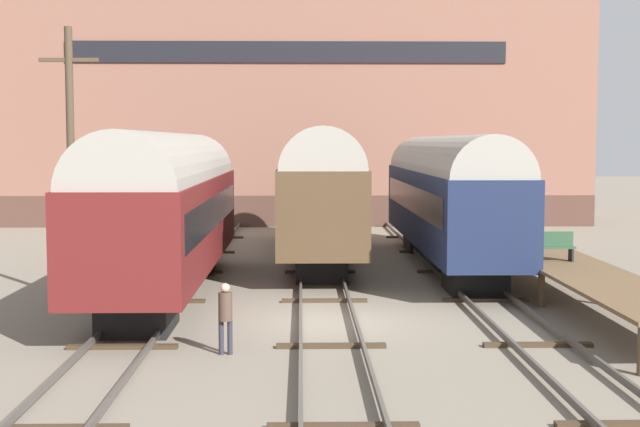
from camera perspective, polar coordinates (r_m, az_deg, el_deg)
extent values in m
plane|color=slate|center=(24.21, 0.48, -6.97)|extent=(200.00, 200.00, 0.00)
cube|color=#4C4742|center=(24.66, -12.81, -6.45)|extent=(0.08, 60.00, 0.16)
cube|color=#4C4742|center=(24.42, -9.49, -6.50)|extent=(0.08, 60.00, 0.16)
cube|color=#3D2D1E|center=(21.67, -12.53, -8.33)|extent=(2.60, 0.24, 0.10)
cube|color=#3D2D1E|center=(27.46, -10.07, -5.55)|extent=(2.60, 0.24, 0.10)
cube|color=#3D2D1E|center=(33.33, -8.49, -3.74)|extent=(2.60, 0.24, 0.10)
cube|color=#3D2D1E|center=(39.23, -7.39, -2.47)|extent=(2.60, 0.24, 0.10)
cube|color=#3D2D1E|center=(45.16, -6.57, -1.53)|extent=(2.60, 0.24, 0.10)
cube|color=#3D2D1E|center=(51.11, -5.95, -0.81)|extent=(2.60, 0.24, 0.10)
cube|color=#4C4742|center=(24.17, -1.24, -6.56)|extent=(0.08, 60.00, 0.16)
cube|color=#4C4742|center=(24.21, 2.18, -6.54)|extent=(0.08, 60.00, 0.16)
cube|color=#3D2D1E|center=(15.49, 1.50, -13.49)|extent=(2.60, 0.24, 0.10)
cube|color=#3D2D1E|center=(21.27, 0.72, -8.46)|extent=(2.60, 0.24, 0.10)
cube|color=#3D2D1E|center=(27.15, 0.29, -5.59)|extent=(2.60, 0.24, 0.10)
cube|color=#3D2D1E|center=(33.07, 0.01, -3.75)|extent=(2.60, 0.24, 0.10)
cube|color=#3D2D1E|center=(39.01, -0.18, -2.47)|extent=(2.60, 0.24, 0.10)
cube|color=#3D2D1E|center=(44.97, -0.32, -1.52)|extent=(2.60, 0.24, 0.10)
cube|color=#3D2D1E|center=(50.94, -0.43, -0.80)|extent=(2.60, 0.24, 0.10)
cube|color=#4C4742|center=(24.66, 10.34, -6.41)|extent=(0.08, 60.00, 0.16)
cube|color=#4C4742|center=(24.98, 13.58, -6.32)|extent=(0.08, 60.00, 0.16)
cube|color=#3D2D1E|center=(16.47, 19.29, -12.65)|extent=(2.60, 0.24, 0.10)
cube|color=#3D2D1E|center=(21.99, 13.76, -8.16)|extent=(2.60, 0.24, 0.10)
cube|color=#3D2D1E|center=(27.71, 10.55, -5.46)|extent=(2.60, 0.24, 0.10)
cube|color=#3D2D1E|center=(33.53, 8.46, -3.68)|extent=(2.60, 0.24, 0.10)
cube|color=#3D2D1E|center=(39.41, 6.99, -2.43)|extent=(2.60, 0.24, 0.10)
cube|color=#3D2D1E|center=(45.32, 5.91, -1.50)|extent=(2.60, 0.24, 0.10)
cube|color=#3D2D1E|center=(51.24, 5.08, -0.79)|extent=(2.60, 0.24, 0.10)
cube|color=black|center=(33.69, -8.41, -2.87)|extent=(1.80, 2.40, 1.00)
cube|color=black|center=(23.54, -11.57, -6.16)|extent=(1.80, 2.40, 1.00)
cube|color=#5B1919|center=(28.37, -9.76, -0.50)|extent=(3.01, 15.98, 2.73)
cube|color=black|center=(28.34, -9.77, 0.15)|extent=(3.05, 14.70, 0.98)
cylinder|color=gray|center=(28.28, -9.79, 2.25)|extent=(2.86, 15.66, 2.86)
cube|color=black|center=(42.91, -0.28, -1.22)|extent=(1.80, 2.40, 1.00)
cube|color=black|center=(31.48, 0.07, -3.35)|extent=(1.80, 2.40, 1.00)
cube|color=#4C3823|center=(37.01, -0.13, 0.90)|extent=(3.05, 17.71, 2.92)
cube|color=black|center=(36.99, -0.13, 1.44)|extent=(3.09, 16.29, 1.05)
cylinder|color=gray|center=(36.94, -0.13, 3.16)|extent=(2.90, 17.36, 2.90)
cube|color=black|center=(40.22, 6.82, -1.64)|extent=(1.80, 2.40, 1.00)
cube|color=black|center=(29.31, 9.87, -4.01)|extent=(1.80, 2.40, 1.00)
cube|color=#192342|center=(34.56, 8.14, 0.45)|extent=(2.81, 17.15, 2.75)
cube|color=black|center=(34.54, 8.15, 0.99)|extent=(2.85, 15.78, 0.99)
cylinder|color=gray|center=(34.49, 8.16, 2.73)|extent=(2.67, 16.81, 2.67)
cube|color=brown|center=(27.36, 16.20, -3.47)|extent=(2.47, 15.84, 0.10)
cylinder|color=brown|center=(34.61, 10.61, -2.66)|extent=(0.20, 0.20, 1.05)
cylinder|color=brown|center=(35.12, 14.08, -2.62)|extent=(0.20, 0.20, 1.05)
cylinder|color=brown|center=(27.14, 13.99, -4.72)|extent=(0.20, 0.20, 1.05)
cylinder|color=brown|center=(27.78, 18.32, -4.60)|extent=(0.20, 0.20, 1.05)
cube|color=#2D4C33|center=(28.65, 14.64, -2.11)|extent=(1.40, 0.40, 0.06)
cube|color=#2D4C33|center=(28.78, 14.56, -1.57)|extent=(1.40, 0.06, 0.45)
cube|color=black|center=(28.52, 13.48, -2.59)|extent=(0.06, 0.40, 0.40)
cube|color=black|center=(28.84, 15.77, -2.55)|extent=(0.06, 0.40, 0.40)
cylinder|color=#282833|center=(20.67, -6.34, -7.90)|extent=(0.12, 0.12, 0.78)
cylinder|color=#282833|center=(20.66, -5.78, -7.91)|extent=(0.12, 0.12, 0.78)
cylinder|color=#4C382D|center=(20.52, -6.08, -5.94)|extent=(0.32, 0.32, 0.65)
sphere|color=tan|center=(20.45, -6.09, -4.75)|extent=(0.21, 0.21, 0.21)
cylinder|color=#473828|center=(28.32, -15.64, 3.04)|extent=(0.24, 0.24, 8.34)
cube|color=#473828|center=(28.42, -15.78, 9.44)|extent=(1.80, 0.12, 0.12)
cube|color=#4F342A|center=(56.74, -2.04, 0.61)|extent=(35.37, 11.97, 1.80)
cube|color=brown|center=(56.83, -2.06, 9.69)|extent=(35.37, 11.97, 16.18)
cube|color=black|center=(50.82, -2.16, 10.29)|extent=(24.76, 0.10, 1.20)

